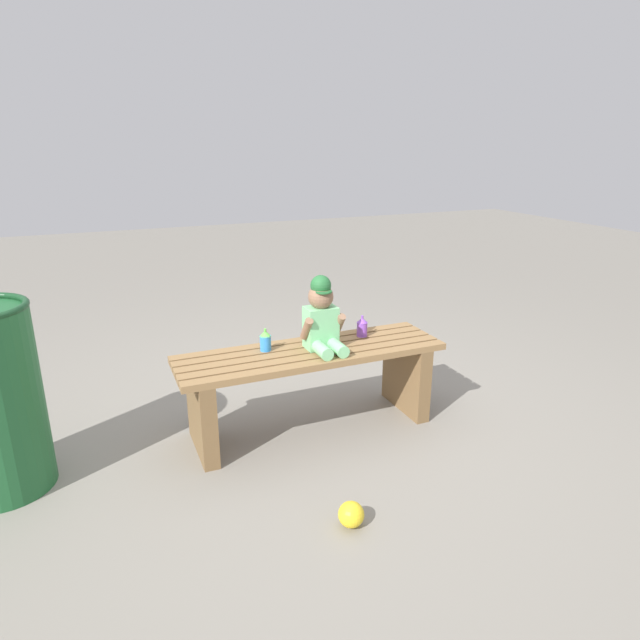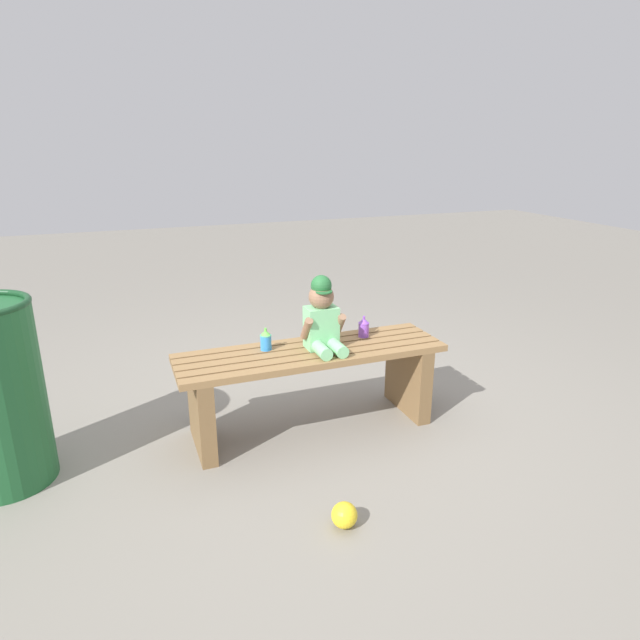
{
  "view_description": "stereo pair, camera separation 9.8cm",
  "coord_description": "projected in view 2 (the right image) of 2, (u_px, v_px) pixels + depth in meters",
  "views": [
    {
      "loc": [
        -1.03,
        -2.56,
        1.55
      ],
      "look_at": [
        0.03,
        -0.05,
        0.65
      ],
      "focal_mm": 30.66,
      "sensor_mm": 36.0,
      "label": 1
    },
    {
      "loc": [
        -0.94,
        -2.59,
        1.55
      ],
      "look_at": [
        0.03,
        -0.05,
        0.65
      ],
      "focal_mm": 30.66,
      "sensor_mm": 36.0,
      "label": 2
    }
  ],
  "objects": [
    {
      "name": "toy_ball",
      "position": [
        344.0,
        515.0,
        2.29
      ],
      "size": [
        0.11,
        0.11,
        0.11
      ],
      "primitive_type": "sphere",
      "color": "yellow",
      "rests_on": "ground_plane"
    },
    {
      "name": "park_bench",
      "position": [
        311.0,
        377.0,
        3.01
      ],
      "size": [
        1.46,
        0.42,
        0.47
      ],
      "color": "olive",
      "rests_on": "ground_plane"
    },
    {
      "name": "sippy_cup_left",
      "position": [
        266.0,
        340.0,
        2.94
      ],
      "size": [
        0.06,
        0.06,
        0.12
      ],
      "color": "#338CE5",
      "rests_on": "park_bench"
    },
    {
      "name": "ground_plane",
      "position": [
        312.0,
        427.0,
        3.1
      ],
      "size": [
        16.0,
        16.0,
        0.0
      ],
      "primitive_type": "plane",
      "color": "gray"
    },
    {
      "name": "child_figure",
      "position": [
        322.0,
        318.0,
        2.92
      ],
      "size": [
        0.23,
        0.27,
        0.4
      ],
      "color": "#7FCC8C",
      "rests_on": "park_bench"
    },
    {
      "name": "sippy_cup_right",
      "position": [
        364.0,
        327.0,
        3.13
      ],
      "size": [
        0.06,
        0.06,
        0.12
      ],
      "color": "#8C4CCC",
      "rests_on": "park_bench"
    }
  ]
}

